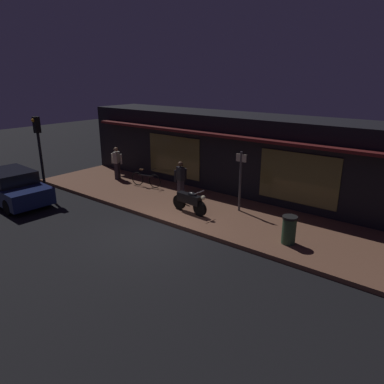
{
  "coord_description": "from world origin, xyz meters",
  "views": [
    {
      "loc": [
        8.25,
        -7.97,
        5.3
      ],
      "look_at": [
        0.0,
        2.4,
        0.95
      ],
      "focal_mm": 33.3,
      "sensor_mm": 36.0,
      "label": 1
    }
  ],
  "objects_px": {
    "bicycle_parked": "(146,179)",
    "person_bystander": "(181,179)",
    "sign_post": "(240,178)",
    "traffic_light_pole": "(39,142)",
    "parked_car_near": "(12,187)",
    "person_photographer": "(117,162)",
    "motorcycle": "(190,201)",
    "trash_bin": "(289,230)"
  },
  "relations": [
    {
      "from": "bicycle_parked",
      "to": "person_bystander",
      "type": "height_order",
      "value": "person_bystander"
    },
    {
      "from": "person_bystander",
      "to": "sign_post",
      "type": "xyz_separation_m",
      "value": [
        2.75,
        0.36,
        0.48
      ]
    },
    {
      "from": "sign_post",
      "to": "traffic_light_pole",
      "type": "relative_size",
      "value": 0.67
    },
    {
      "from": "sign_post",
      "to": "parked_car_near",
      "type": "xyz_separation_m",
      "value": [
        -8.48,
        -4.91,
        -0.81
      ]
    },
    {
      "from": "person_photographer",
      "to": "parked_car_near",
      "type": "bearing_deg",
      "value": -102.63
    },
    {
      "from": "bicycle_parked",
      "to": "parked_car_near",
      "type": "distance_m",
      "value": 5.87
    },
    {
      "from": "motorcycle",
      "to": "parked_car_near",
      "type": "relative_size",
      "value": 0.41
    },
    {
      "from": "bicycle_parked",
      "to": "person_bystander",
      "type": "bearing_deg",
      "value": -7.71
    },
    {
      "from": "sign_post",
      "to": "parked_car_near",
      "type": "height_order",
      "value": "sign_post"
    },
    {
      "from": "bicycle_parked",
      "to": "motorcycle",
      "type": "bearing_deg",
      "value": -19.8
    },
    {
      "from": "bicycle_parked",
      "to": "person_photographer",
      "type": "relative_size",
      "value": 0.98
    },
    {
      "from": "sign_post",
      "to": "trash_bin",
      "type": "relative_size",
      "value": 2.58
    },
    {
      "from": "motorcycle",
      "to": "parked_car_near",
      "type": "distance_m",
      "value": 7.91
    },
    {
      "from": "sign_post",
      "to": "traffic_light_pole",
      "type": "height_order",
      "value": "traffic_light_pole"
    },
    {
      "from": "sign_post",
      "to": "person_photographer",
      "type": "bearing_deg",
      "value": 179.87
    },
    {
      "from": "person_bystander",
      "to": "trash_bin",
      "type": "height_order",
      "value": "person_bystander"
    },
    {
      "from": "person_photographer",
      "to": "sign_post",
      "type": "bearing_deg",
      "value": -0.13
    },
    {
      "from": "person_bystander",
      "to": "parked_car_near",
      "type": "relative_size",
      "value": 0.4
    },
    {
      "from": "sign_post",
      "to": "person_bystander",
      "type": "bearing_deg",
      "value": -172.58
    },
    {
      "from": "person_photographer",
      "to": "person_bystander",
      "type": "height_order",
      "value": "same"
    },
    {
      "from": "bicycle_parked",
      "to": "sign_post",
      "type": "bearing_deg",
      "value": 0.24
    },
    {
      "from": "motorcycle",
      "to": "bicycle_parked",
      "type": "relative_size",
      "value": 1.04
    },
    {
      "from": "trash_bin",
      "to": "parked_car_near",
      "type": "relative_size",
      "value": 0.22
    },
    {
      "from": "motorcycle",
      "to": "parked_car_near",
      "type": "height_order",
      "value": "parked_car_near"
    },
    {
      "from": "person_bystander",
      "to": "sign_post",
      "type": "distance_m",
      "value": 2.82
    },
    {
      "from": "person_bystander",
      "to": "traffic_light_pole",
      "type": "relative_size",
      "value": 0.46
    },
    {
      "from": "bicycle_parked",
      "to": "traffic_light_pole",
      "type": "height_order",
      "value": "traffic_light_pole"
    },
    {
      "from": "trash_bin",
      "to": "person_bystander",
      "type": "bearing_deg",
      "value": 167.96
    },
    {
      "from": "bicycle_parked",
      "to": "traffic_light_pole",
      "type": "relative_size",
      "value": 0.45
    },
    {
      "from": "parked_car_near",
      "to": "person_bystander",
      "type": "bearing_deg",
      "value": 38.48
    },
    {
      "from": "bicycle_parked",
      "to": "person_photographer",
      "type": "distance_m",
      "value": 2.2
    },
    {
      "from": "motorcycle",
      "to": "traffic_light_pole",
      "type": "xyz_separation_m",
      "value": [
        -6.86,
        -2.16,
        1.83
      ]
    },
    {
      "from": "person_bystander",
      "to": "trash_bin",
      "type": "xyz_separation_m",
      "value": [
        5.52,
        -1.18,
        -0.41
      ]
    },
    {
      "from": "sign_post",
      "to": "trash_bin",
      "type": "bearing_deg",
      "value": -29.02
    },
    {
      "from": "traffic_light_pole",
      "to": "parked_car_near",
      "type": "relative_size",
      "value": 0.86
    },
    {
      "from": "bicycle_parked",
      "to": "sign_post",
      "type": "xyz_separation_m",
      "value": [
        5.24,
        0.02,
        1.0
      ]
    },
    {
      "from": "bicycle_parked",
      "to": "trash_bin",
      "type": "distance_m",
      "value": 8.15
    },
    {
      "from": "motorcycle",
      "to": "trash_bin",
      "type": "relative_size",
      "value": 1.83
    },
    {
      "from": "person_photographer",
      "to": "parked_car_near",
      "type": "xyz_separation_m",
      "value": [
        -1.11,
        -4.93,
        -0.32
      ]
    },
    {
      "from": "bicycle_parked",
      "to": "person_photographer",
      "type": "xyz_separation_m",
      "value": [
        -2.14,
        0.04,
        0.52
      ]
    },
    {
      "from": "person_photographer",
      "to": "person_bystander",
      "type": "bearing_deg",
      "value": -4.64
    },
    {
      "from": "bicycle_parked",
      "to": "person_bystander",
      "type": "distance_m",
      "value": 2.56
    }
  ]
}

